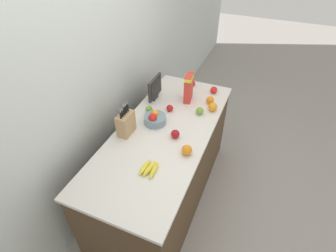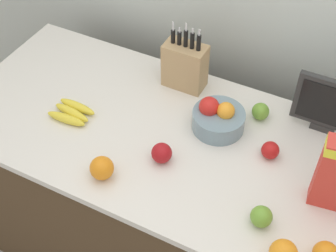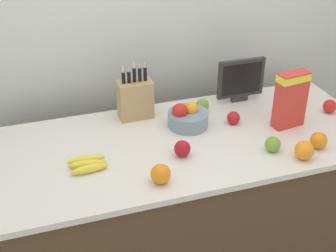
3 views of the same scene
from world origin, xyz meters
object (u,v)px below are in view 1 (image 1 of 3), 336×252
apple_near_bananas (149,109)px  orange_mid_left (210,100)px  cereal_box (189,87)px  apple_leftmost (200,111)px  knife_block (126,123)px  apple_rightmost (170,108)px  fruit_bowl (155,119)px  orange_mid_right (187,150)px  orange_front_center (213,107)px  apple_front (192,83)px  apple_by_knife_block (214,90)px  apple_middle (175,134)px  small_monitor (155,88)px  banana_bunch (149,169)px

apple_near_bananas → orange_mid_left: (0.38, -0.51, 0.01)m
cereal_box → apple_leftmost: 0.29m
knife_block → apple_rightmost: bearing=-26.2°
fruit_bowl → apple_near_bananas: fruit_bowl is taller
orange_mid_left → orange_mid_right: bearing=-178.0°
orange_front_center → orange_mid_left: orange_front_center is taller
apple_rightmost → orange_mid_right: size_ratio=0.77×
knife_block → apple_front: knife_block is taller
apple_by_knife_block → apple_front: bearing=79.8°
apple_middle → apple_leftmost: 0.42m
orange_front_center → small_monitor: bearing=92.5°
fruit_bowl → banana_bunch: size_ratio=1.18×
cereal_box → apple_rightmost: size_ratio=4.36×
small_monitor → apple_near_bananas: size_ratio=3.86×
knife_block → apple_by_knife_block: 1.09m
apple_leftmost → orange_mid_left: size_ratio=0.92×
small_monitor → cereal_box: bearing=-70.8°
apple_leftmost → orange_mid_left: orange_mid_left is taller
apple_rightmost → apple_near_bananas: (-0.10, 0.18, 0.00)m
apple_front → apple_near_bananas: size_ratio=1.04×
small_monitor → orange_front_center: small_monitor is taller
cereal_box → apple_front: bearing=2.5°
apple_rightmost → apple_near_bananas: size_ratio=0.96×
apple_front → apple_near_bananas: (-0.64, 0.23, -0.00)m
knife_block → apple_near_bananas: 0.37m
apple_by_knife_block → orange_front_center: orange_front_center is taller
apple_near_bananas → orange_mid_right: orange_mid_right is taller
apple_middle → orange_mid_right: bearing=-133.6°
banana_bunch → orange_mid_right: 0.34m
apple_front → apple_rightmost: apple_front is taller
apple_middle → fruit_bowl: bearing=65.1°
apple_front → apple_leftmost: size_ratio=0.99×
apple_near_bananas → orange_mid_right: bearing=-126.9°
fruit_bowl → orange_mid_right: bearing=-123.3°
banana_bunch → apple_by_knife_block: bearing=-7.1°
apple_by_knife_block → orange_mid_left: 0.21m
apple_front → small_monitor: bearing=145.8°
small_monitor → banana_bunch: small_monitor is taller
orange_mid_left → apple_leftmost: bearing=169.3°
apple_near_bananas → orange_mid_left: 0.64m
knife_block → cereal_box: bearing=-24.6°
apple_leftmost → apple_rightmost: bearing=102.7°
apple_by_knife_block → apple_near_bananas: apple_by_knife_block is taller
apple_front → orange_mid_right: orange_mid_right is taller
apple_by_knife_block → orange_mid_right: orange_mid_right is taller
knife_block → banana_bunch: bearing=-130.1°
apple_front → apple_near_bananas: bearing=160.6°
orange_mid_right → small_monitor: bearing=42.1°
small_monitor → apple_by_knife_block: bearing=-56.7°
banana_bunch → apple_near_bananas: bearing=26.2°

